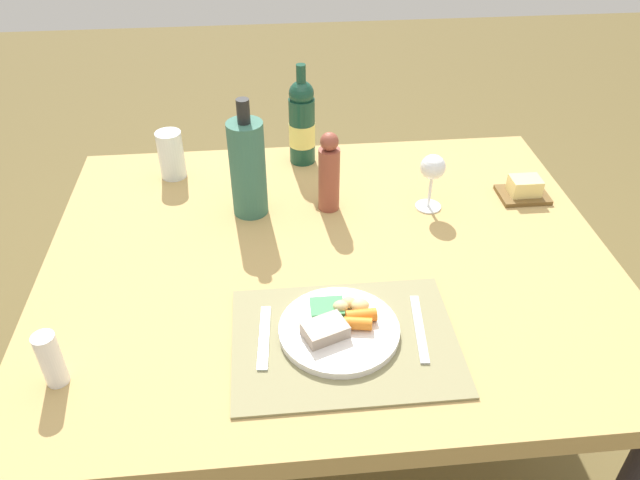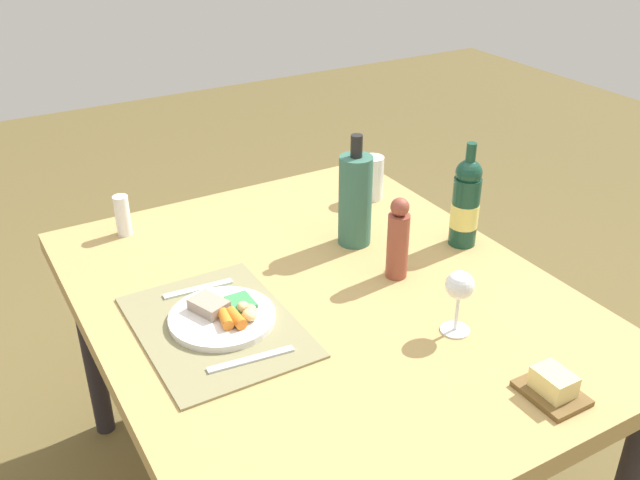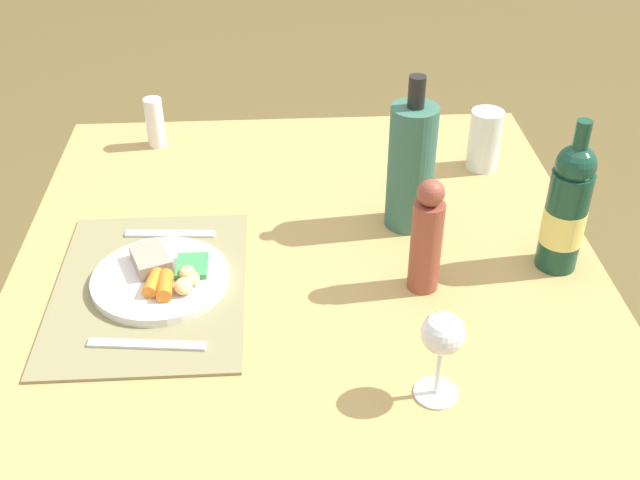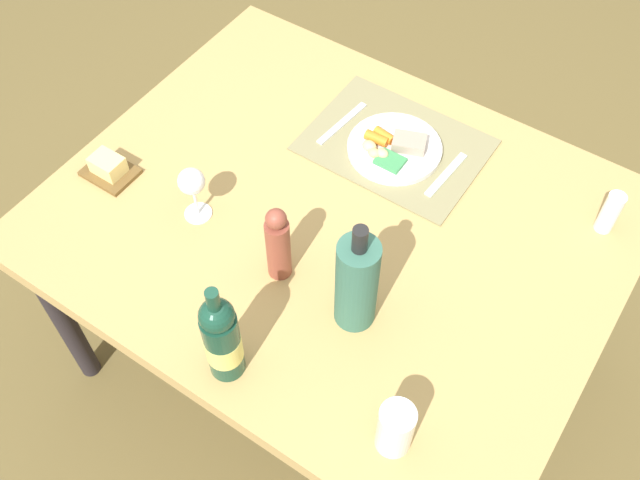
# 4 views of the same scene
# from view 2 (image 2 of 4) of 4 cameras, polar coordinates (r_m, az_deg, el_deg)

# --- Properties ---
(dining_table) EXTENTS (1.34, 1.09, 0.71)m
(dining_table) POSITION_cam_2_polar(r_m,az_deg,el_deg) (1.79, 0.31, -6.01)
(dining_table) COLOR tan
(dining_table) RESTS_ON ground_plane
(placemat) EXTENTS (0.45, 0.34, 0.01)m
(placemat) POSITION_cam_2_polar(r_m,az_deg,el_deg) (1.65, -8.35, -6.79)
(placemat) COLOR #827D55
(placemat) RESTS_ON dining_table
(dinner_plate) EXTENTS (0.25, 0.25, 0.04)m
(dinner_plate) POSITION_cam_2_polar(r_m,az_deg,el_deg) (1.65, -7.74, -6.01)
(dinner_plate) COLOR silver
(dinner_plate) RESTS_ON placemat
(fork) EXTENTS (0.03, 0.17, 0.00)m
(fork) POSITION_cam_2_polar(r_m,az_deg,el_deg) (1.78, -9.73, -3.87)
(fork) COLOR silver
(fork) RESTS_ON placemat
(knife) EXTENTS (0.04, 0.19, 0.00)m
(knife) POSITION_cam_2_polar(r_m,az_deg,el_deg) (1.53, -5.54, -9.49)
(knife) COLOR silver
(knife) RESTS_ON placemat
(butter_dish) EXTENTS (0.13, 0.10, 0.06)m
(butter_dish) POSITION_cam_2_polar(r_m,az_deg,el_deg) (1.51, 18.14, -11.09)
(butter_dish) COLOR brown
(butter_dish) RESTS_ON dining_table
(wine_glass) EXTENTS (0.07, 0.07, 0.15)m
(wine_glass) POSITION_cam_2_polar(r_m,az_deg,el_deg) (1.59, 11.12, -3.83)
(wine_glass) COLOR white
(wine_glass) RESTS_ON dining_table
(pepper_mill) EXTENTS (0.05, 0.05, 0.22)m
(pepper_mill) POSITION_cam_2_polar(r_m,az_deg,el_deg) (1.78, 6.26, 0.01)
(pepper_mill) COLOR brown
(pepper_mill) RESTS_ON dining_table
(wine_bottle) EXTENTS (0.08, 0.08, 0.29)m
(wine_bottle) POSITION_cam_2_polar(r_m,az_deg,el_deg) (1.95, 11.58, 2.88)
(wine_bottle) COLOR #16402F
(wine_bottle) RESTS_ON dining_table
(water_tumbler) EXTENTS (0.07, 0.07, 0.14)m
(water_tumbler) POSITION_cam_2_polar(r_m,az_deg,el_deg) (2.21, 4.17, 4.79)
(water_tumbler) COLOR silver
(water_tumbler) RESTS_ON dining_table
(cooler_bottle) EXTENTS (0.09, 0.09, 0.31)m
(cooler_bottle) POSITION_cam_2_polar(r_m,az_deg,el_deg) (1.92, 2.84, 3.28)
(cooler_bottle) COLOR #346553
(cooler_bottle) RESTS_ON dining_table
(salt_shaker) EXTENTS (0.04, 0.04, 0.12)m
(salt_shaker) POSITION_cam_2_polar(r_m,az_deg,el_deg) (2.07, -15.54, 1.91)
(salt_shaker) COLOR white
(salt_shaker) RESTS_ON dining_table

